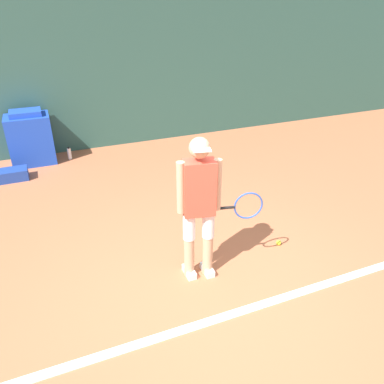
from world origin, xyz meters
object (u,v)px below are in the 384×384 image
(covered_chair, at_px, (31,138))
(equipment_bag, at_px, (8,175))
(tennis_player, at_px, (200,204))
(water_bottle, at_px, (69,153))
(tennis_ball, at_px, (279,243))

(covered_chair, distance_m, equipment_bag, 0.94)
(tennis_player, xyz_separation_m, water_bottle, (-1.05, 4.27, -0.84))
(tennis_player, bearing_deg, tennis_ball, 18.29)
(tennis_ball, bearing_deg, water_bottle, 118.67)
(covered_chair, bearing_deg, tennis_player, -68.51)
(tennis_player, bearing_deg, covered_chair, 123.55)
(tennis_player, height_order, tennis_ball, tennis_player)
(tennis_player, xyz_separation_m, tennis_ball, (1.21, 0.13, -0.93))
(tennis_player, relative_size, covered_chair, 1.64)
(water_bottle, bearing_deg, covered_chair, 172.66)
(tennis_player, height_order, water_bottle, tennis_player)
(tennis_ball, bearing_deg, equipment_bag, 134.09)
(equipment_bag, height_order, water_bottle, water_bottle)
(covered_chair, bearing_deg, tennis_ball, -55.28)
(tennis_ball, xyz_separation_m, equipment_bag, (-3.40, 3.51, 0.07))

